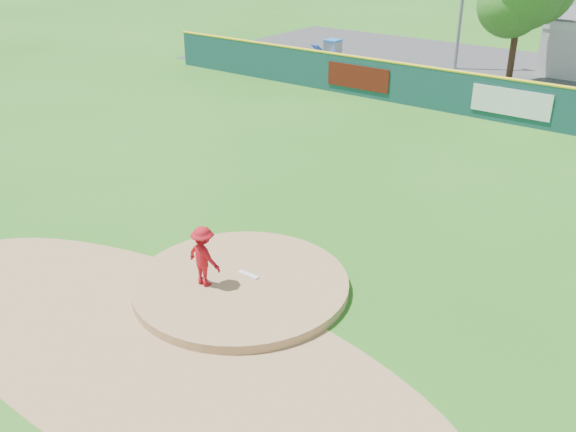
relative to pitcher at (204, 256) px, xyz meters
The scene contains 10 objects.
ground 1.38m from the pitcher, 47.44° to the left, with size 120.00×120.00×0.00m, color #286B19.
pitchers_mound 1.38m from the pitcher, 47.44° to the left, with size 5.50×5.50×0.50m, color #9E774C.
pitching_rubber 1.38m from the pitcher, 57.68° to the left, with size 0.60×0.15×0.04m, color white.
infield_dirt_arc 2.63m from the pitcher, 75.37° to the right, with size 15.40×15.40×0.01m, color #9E774C.
parking_lot 27.69m from the pitcher, 88.74° to the left, with size 44.00×16.00×0.02m, color #38383A.
pitcher is the anchor object (origin of this frame).
van 22.12m from the pitcher, 99.40° to the left, with size 2.01×4.37×1.21m, color white.
fence_banners 18.80m from the pitcher, 98.74° to the left, with size 11.57×0.04×1.20m.
playground_slide 27.71m from the pitcher, 116.74° to the left, with size 0.91×2.56×1.41m.
outfield_fence 18.67m from the pitcher, 88.13° to the left, with size 40.00×0.14×2.07m.
Camera 1 is at (9.37, -10.49, 8.76)m, focal length 40.00 mm.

